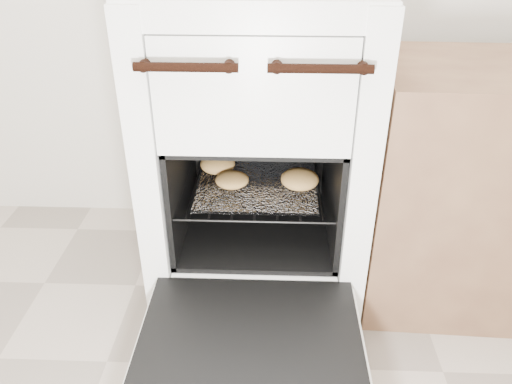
# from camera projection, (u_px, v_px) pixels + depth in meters

# --- Properties ---
(stove) EXTENTS (0.65, 0.73, 1.00)m
(stove) POSITION_uv_depth(u_px,v_px,m) (258.00, 153.00, 1.62)
(stove) COLOR white
(stove) RESTS_ON ground
(oven_door) EXTENTS (0.59, 0.46, 0.04)m
(oven_door) POSITION_uv_depth(u_px,v_px,m) (250.00, 341.00, 1.28)
(oven_door) COLOR black
(oven_door) RESTS_ON stove
(oven_rack) EXTENTS (0.48, 0.46, 0.01)m
(oven_rack) POSITION_uv_depth(u_px,v_px,m) (257.00, 184.00, 1.60)
(oven_rack) COLOR black
(oven_rack) RESTS_ON stove
(foil_sheet) EXTENTS (0.37, 0.33, 0.01)m
(foil_sheet) POSITION_uv_depth(u_px,v_px,m) (257.00, 186.00, 1.58)
(foil_sheet) COLOR white
(foil_sheet) RESTS_ON oven_rack
(baked_rolls) EXTENTS (0.42, 0.26, 0.06)m
(baked_rolls) POSITION_uv_depth(u_px,v_px,m) (245.00, 171.00, 1.60)
(baked_rolls) COLOR #DD9E58
(baked_rolls) RESTS_ON foil_sheet
(counter) EXTENTS (0.82, 0.56, 0.80)m
(counter) POSITION_uv_depth(u_px,v_px,m) (490.00, 187.00, 1.61)
(counter) COLOR brown
(counter) RESTS_ON ground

